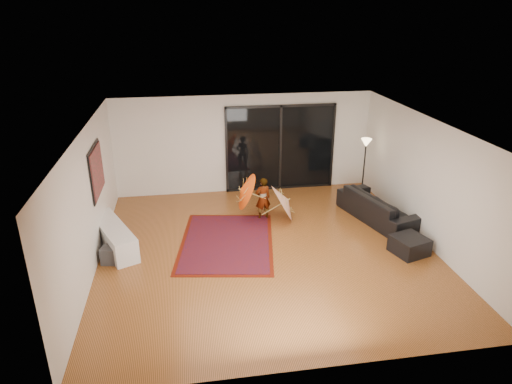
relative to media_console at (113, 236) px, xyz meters
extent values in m
plane|color=#AE602F|center=(3.25, -0.66, -0.27)|extent=(7.00, 7.00, 0.00)
plane|color=white|center=(3.25, -0.66, 2.43)|extent=(7.00, 7.00, 0.00)
plane|color=silver|center=(3.25, 2.84, 1.08)|extent=(7.00, 0.00, 7.00)
plane|color=silver|center=(3.25, -4.16, 1.08)|extent=(7.00, 0.00, 7.00)
plane|color=silver|center=(-0.25, -0.66, 1.08)|extent=(0.00, 7.00, 7.00)
plane|color=silver|center=(6.75, -0.66, 1.08)|extent=(0.00, 7.00, 7.00)
cube|color=black|center=(4.25, 2.81, 0.93)|extent=(3.00, 0.04, 2.40)
cube|color=black|center=(4.25, 2.79, 2.10)|extent=(3.06, 0.06, 0.06)
cube|color=black|center=(4.25, 2.79, -0.24)|extent=(3.06, 0.06, 0.06)
cube|color=black|center=(4.25, 2.79, 0.93)|extent=(0.06, 0.06, 2.40)
cube|color=black|center=(-0.23, 0.34, 1.38)|extent=(0.02, 1.28, 1.08)
cube|color=#1C462D|center=(-0.21, 0.34, 1.38)|extent=(0.03, 1.18, 0.98)
cube|color=white|center=(0.00, 0.00, 0.00)|extent=(1.23, 1.94, 0.53)
cube|color=#424244|center=(0.00, -0.65, -0.09)|extent=(0.36, 0.36, 0.35)
cube|color=#591407|center=(2.43, -0.19, -0.26)|extent=(2.44, 3.09, 0.01)
cube|color=maroon|center=(2.43, -0.19, -0.25)|extent=(2.25, 2.91, 0.02)
imported|color=black|center=(6.20, 0.40, 0.07)|extent=(1.49, 2.45, 0.67)
cube|color=black|center=(6.19, -1.26, -0.08)|extent=(0.81, 0.81, 0.37)
cylinder|color=black|center=(6.35, 1.86, -0.25)|extent=(0.28, 0.28, 0.03)
cylinder|color=black|center=(6.35, 1.86, 0.48)|extent=(0.04, 0.04, 1.50)
cone|color=#FFD899|center=(6.35, 1.86, 1.25)|extent=(0.28, 0.28, 0.22)
imported|color=#999999|center=(3.43, 0.92, 0.26)|extent=(0.43, 0.32, 1.05)
cone|color=#F14D0C|center=(2.88, 0.87, 0.47)|extent=(0.54, 0.91, 0.90)
cylinder|color=#AB9249|center=(2.88, 0.87, 0.13)|extent=(0.46, 0.02, 0.23)
cylinder|color=#AB9249|center=(2.88, 0.87, 0.57)|extent=(0.06, 0.02, 0.04)
cone|color=silver|center=(4.03, 0.77, 0.24)|extent=(0.64, 0.98, 0.95)
cylinder|color=#AB9249|center=(4.03, 0.77, -0.13)|extent=(0.49, 0.02, 0.29)
cylinder|color=#AB9249|center=(4.03, 0.77, 0.35)|extent=(0.06, 0.02, 0.05)
camera|label=1|loc=(1.65, -9.09, 4.60)|focal=32.00mm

